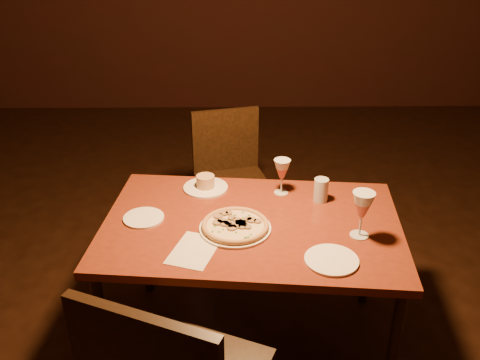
{
  "coord_description": "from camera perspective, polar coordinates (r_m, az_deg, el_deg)",
  "views": [
    {
      "loc": [
        -0.32,
        -1.91,
        1.92
      ],
      "look_at": [
        -0.29,
        0.12,
        0.87
      ],
      "focal_mm": 40.0,
      "sensor_mm": 36.0,
      "label": 1
    }
  ],
  "objects": [
    {
      "name": "pizza_plate",
      "position": [
        2.27,
        -0.52,
        -4.91
      ],
      "size": [
        0.31,
        0.31,
        0.03
      ],
      "color": "white",
      "rests_on": "dining_table"
    },
    {
      "name": "wine_glass_far",
      "position": [
        2.52,
        4.47,
        0.35
      ],
      "size": [
        0.08,
        0.08,
        0.17
      ],
      "primitive_type": null,
      "color": "#C45A52",
      "rests_on": "dining_table"
    },
    {
      "name": "dining_table",
      "position": [
        2.36,
        1.23,
        -5.79
      ],
      "size": [
        1.36,
        0.95,
        0.69
      ],
      "rotation": [
        0.0,
        0.0,
        -0.1
      ],
      "color": "maroon",
      "rests_on": "floor"
    },
    {
      "name": "side_plate_near",
      "position": [
        2.12,
        9.74,
        -8.41
      ],
      "size": [
        0.21,
        0.21,
        0.01
      ],
      "primitive_type": "cylinder",
      "color": "white",
      "rests_on": "dining_table"
    },
    {
      "name": "water_tumbler",
      "position": [
        2.49,
        8.63,
        -1.06
      ],
      "size": [
        0.07,
        0.07,
        0.11
      ],
      "primitive_type": "cylinder",
      "color": "#B4BFC4",
      "rests_on": "dining_table"
    },
    {
      "name": "wine_glass_right",
      "position": [
        2.24,
        12.85,
        -3.62
      ],
      "size": [
        0.09,
        0.09,
        0.2
      ],
      "primitive_type": null,
      "color": "#C45A52",
      "rests_on": "dining_table"
    },
    {
      "name": "menu_card",
      "position": [
        2.16,
        -4.9,
        -7.48
      ],
      "size": [
        0.23,
        0.28,
        0.0
      ],
      "primitive_type": "cube",
      "rotation": [
        0.0,
        0.0,
        -0.32
      ],
      "color": "silver",
      "rests_on": "dining_table"
    },
    {
      "name": "ramekin_saucer",
      "position": [
        2.59,
        -3.7,
        -0.48
      ],
      "size": [
        0.22,
        0.22,
        0.07
      ],
      "color": "white",
      "rests_on": "dining_table"
    },
    {
      "name": "chair_far",
      "position": [
        3.21,
        -1.02,
        0.63
      ],
      "size": [
        0.49,
        0.49,
        0.84
      ],
      "rotation": [
        0.0,
        0.0,
        0.24
      ],
      "color": "black",
      "rests_on": "floor"
    },
    {
      "name": "floor",
      "position": [
        2.72,
        6.47,
        -17.68
      ],
      "size": [
        7.0,
        7.0,
        0.0
      ],
      "primitive_type": "plane",
      "color": "black",
      "rests_on": "ground"
    },
    {
      "name": "side_plate_left",
      "position": [
        2.39,
        -10.24,
        -3.99
      ],
      "size": [
        0.18,
        0.18,
        0.01
      ],
      "primitive_type": "cylinder",
      "color": "white",
      "rests_on": "dining_table"
    }
  ]
}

